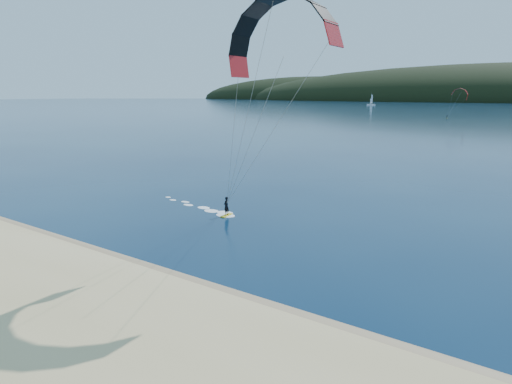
% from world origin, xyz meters
% --- Properties ---
extents(ground, '(1800.00, 1800.00, 0.00)m').
position_xyz_m(ground, '(0.00, 0.00, 0.00)').
color(ground, '#071B37').
rests_on(ground, ground).
extents(wet_sand, '(220.00, 2.50, 0.10)m').
position_xyz_m(wet_sand, '(0.00, 4.50, 0.05)').
color(wet_sand, '#927855').
rests_on(wet_sand, ground).
extents(kitesurfer_near, '(23.98, 8.42, 17.10)m').
position_xyz_m(kitesurfer_near, '(3.81, 12.79, 13.28)').
color(kitesurfer_near, yellow).
rests_on(kitesurfer_near, ground).
extents(kitesurfer_far, '(9.48, 7.16, 13.22)m').
position_xyz_m(kitesurfer_far, '(-13.51, 201.51, 10.09)').
color(kitesurfer_far, yellow).
rests_on(kitesurfer_far, ground).
extents(sailboat, '(8.42, 5.29, 11.77)m').
position_xyz_m(sailboat, '(-123.13, 404.67, 0.87)').
color(sailboat, white).
rests_on(sailboat, ground).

